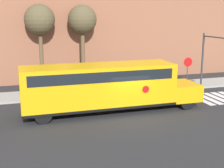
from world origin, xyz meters
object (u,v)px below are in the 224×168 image
stop_sign (188,67)px  traffic_light (212,53)px  tree_far_sidewalk (82,21)px  school_bus (105,85)px  tree_near_sidewalk (40,21)px

stop_sign → traffic_light: (1.20, -1.64, 1.39)m
traffic_light → tree_far_sidewalk: (-9.37, 5.74, 2.45)m
school_bus → traffic_light: (9.80, 2.86, 1.37)m
tree_near_sidewalk → tree_far_sidewalk: tree_near_sidewalk is taller
traffic_light → tree_far_sidewalk: bearing=148.5°
school_bus → stop_sign: 9.71m
school_bus → tree_near_sidewalk: tree_near_sidewalk is taller
stop_sign → tree_far_sidewalk: tree_far_sidewalk is taller
traffic_light → tree_near_sidewalk: bearing=155.8°
stop_sign → tree_far_sidewalk: 9.92m
school_bus → tree_near_sidewalk: bearing=110.1°
stop_sign → tree_far_sidewalk: (-8.17, 4.11, 3.84)m
school_bus → tree_near_sidewalk: 10.03m
school_bus → tree_far_sidewalk: (0.43, 8.60, 3.83)m
school_bus → tree_far_sidewalk: size_ratio=1.67×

